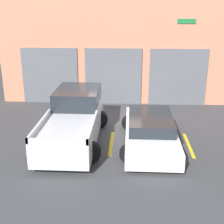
# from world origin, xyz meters

# --- Properties ---
(ground_plane) EXTENTS (28.00, 28.00, 0.00)m
(ground_plane) POSITION_xyz_m (0.00, 0.00, 0.00)
(ground_plane) COLOR #3D3D3F
(shophouse_building) EXTENTS (12.41, 0.68, 5.64)m
(shophouse_building) POSITION_xyz_m (-0.01, 3.28, 2.75)
(shophouse_building) COLOR #D17A5B
(shophouse_building) RESTS_ON ground
(pickup_truck) EXTENTS (2.45, 5.13, 1.77)m
(pickup_truck) POSITION_xyz_m (-1.48, -1.87, 0.82)
(pickup_truck) COLOR silver
(pickup_truck) RESTS_ON ground
(sedan_white) EXTENTS (2.23, 4.72, 1.12)m
(sedan_white) POSITION_xyz_m (1.48, -2.16, 0.54)
(sedan_white) COLOR white
(sedan_white) RESTS_ON ground
(parking_stripe_far_left) EXTENTS (0.12, 2.20, 0.01)m
(parking_stripe_far_left) POSITION_xyz_m (-2.95, -2.19, 0.00)
(parking_stripe_far_left) COLOR gold
(parking_stripe_far_left) RESTS_ON ground
(parking_stripe_left) EXTENTS (0.12, 2.20, 0.01)m
(parking_stripe_left) POSITION_xyz_m (0.00, -2.19, 0.00)
(parking_stripe_left) COLOR gold
(parking_stripe_left) RESTS_ON ground
(parking_stripe_centre) EXTENTS (0.12, 2.20, 0.01)m
(parking_stripe_centre) POSITION_xyz_m (2.95, -2.19, 0.00)
(parking_stripe_centre) COLOR gold
(parking_stripe_centre) RESTS_ON ground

